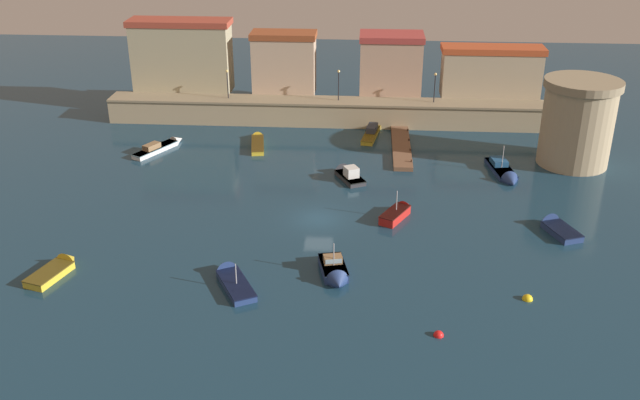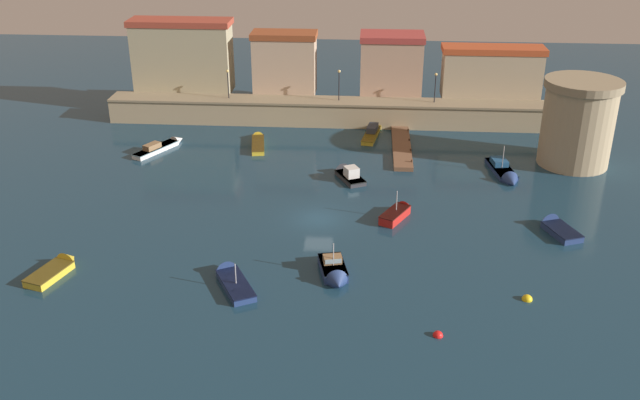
% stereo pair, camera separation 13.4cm
% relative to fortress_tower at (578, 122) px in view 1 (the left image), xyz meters
% --- Properties ---
extents(ground_plane, '(142.18, 142.18, 0.00)m').
position_rel_fortress_tower_xyz_m(ground_plane, '(-25.12, -14.55, -4.48)').
color(ground_plane, '#19384C').
extents(quay_wall, '(53.34, 3.66, 2.92)m').
position_rel_fortress_tower_xyz_m(quay_wall, '(-25.12, 10.82, -3.01)').
color(quay_wall, tan).
rests_on(quay_wall, ground).
extents(old_town_backdrop, '(49.23, 5.17, 8.66)m').
position_rel_fortress_tower_xyz_m(old_town_backdrop, '(-27.37, 14.56, 1.98)').
color(old_town_backdrop, tan).
rests_on(old_town_backdrop, ground).
extents(fortress_tower, '(7.61, 7.61, 8.84)m').
position_rel_fortress_tower_xyz_m(fortress_tower, '(0.00, 0.00, 0.00)').
color(fortress_tower, tan).
rests_on(fortress_tower, ground).
extents(pier_dock, '(1.96, 12.53, 0.70)m').
position_rel_fortress_tower_xyz_m(pier_dock, '(-17.36, 2.88, -4.26)').
color(pier_dock, brown).
rests_on(pier_dock, ground).
extents(quay_lamp_0, '(0.32, 0.32, 3.40)m').
position_rel_fortress_tower_xyz_m(quay_lamp_0, '(-37.64, 10.82, 0.70)').
color(quay_lamp_0, black).
rests_on(quay_lamp_0, quay_wall).
extents(quay_lamp_1, '(0.32, 0.32, 3.62)m').
position_rel_fortress_tower_xyz_m(quay_lamp_1, '(-24.58, 10.82, 0.83)').
color(quay_lamp_1, black).
rests_on(quay_lamp_1, quay_wall).
extents(quay_lamp_2, '(0.32, 0.32, 3.48)m').
position_rel_fortress_tower_xyz_m(quay_lamp_2, '(-13.46, 10.82, 0.75)').
color(quay_lamp_2, black).
rests_on(quay_lamp_2, quay_wall).
extents(moored_boat_0, '(3.28, 4.58, 2.84)m').
position_rel_fortress_tower_xyz_m(moored_boat_0, '(-18.23, -13.65, -4.04)').
color(moored_boat_0, red).
rests_on(moored_boat_0, ground).
extents(moored_boat_1, '(4.51, 6.88, 1.42)m').
position_rel_fortress_tower_xyz_m(moored_boat_1, '(-43.30, 1.04, -4.13)').
color(moored_boat_1, white).
rests_on(moored_boat_1, ground).
extents(moored_boat_2, '(2.24, 6.71, 1.23)m').
position_rel_fortress_tower_xyz_m(moored_boat_2, '(-33.14, 3.43, -4.18)').
color(moored_boat_2, gold).
rests_on(moored_boat_2, ground).
extents(moored_boat_3, '(2.49, 7.50, 1.56)m').
position_rel_fortress_tower_xyz_m(moored_boat_3, '(-20.48, 7.61, -4.09)').
color(moored_boat_3, gold).
rests_on(moored_boat_3, ground).
extents(moored_boat_4, '(3.27, 4.82, 1.73)m').
position_rel_fortress_tower_xyz_m(moored_boat_4, '(-5.04, -15.24, -4.18)').
color(moored_boat_4, navy).
rests_on(moored_boat_4, ground).
extents(moored_boat_5, '(2.76, 6.89, 3.41)m').
position_rel_fortress_tower_xyz_m(moored_boat_5, '(-7.41, -3.74, -4.17)').
color(moored_boat_5, navy).
rests_on(moored_boat_5, ground).
extents(moored_boat_6, '(3.00, 5.04, 1.63)m').
position_rel_fortress_tower_xyz_m(moored_boat_6, '(-44.17, -24.88, -4.16)').
color(moored_boat_6, gold).
rests_on(moored_boat_6, ground).
extents(moored_boat_7, '(2.68, 4.74, 3.07)m').
position_rel_fortress_tower_xyz_m(moored_boat_7, '(-23.25, -24.17, -4.04)').
color(moored_boat_7, navy).
rests_on(moored_boat_7, ground).
extents(moored_boat_8, '(3.65, 5.15, 2.00)m').
position_rel_fortress_tower_xyz_m(moored_boat_8, '(-23.00, -5.16, -4.09)').
color(moored_boat_8, '#333338').
rests_on(moored_boat_8, ground).
extents(moored_boat_9, '(4.19, 5.97, 2.67)m').
position_rel_fortress_tower_xyz_m(moored_boat_9, '(-30.84, -25.24, -4.19)').
color(moored_boat_9, navy).
rests_on(moored_boat_9, ground).
extents(mooring_buoy_0, '(0.76, 0.76, 0.76)m').
position_rel_fortress_tower_xyz_m(mooring_buoy_0, '(-9.46, -26.25, -4.48)').
color(mooring_buoy_0, yellow).
rests_on(mooring_buoy_0, ground).
extents(mooring_buoy_1, '(0.69, 0.69, 0.69)m').
position_rel_fortress_tower_xyz_m(mooring_buoy_1, '(-16.10, -31.03, -4.48)').
color(mooring_buoy_1, red).
rests_on(mooring_buoy_1, ground).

